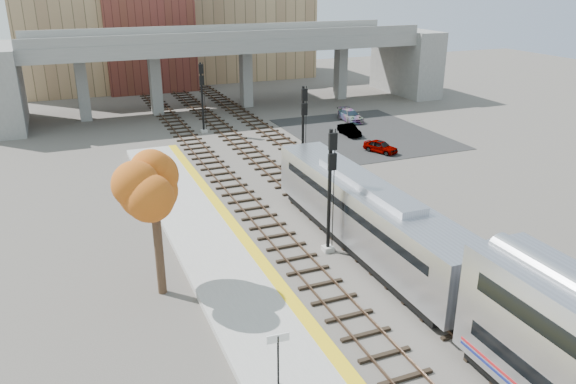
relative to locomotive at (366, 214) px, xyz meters
name	(u,v)px	position (x,y,z in m)	size (l,w,h in m)	color
ground	(396,294)	(-1.00, -5.01, -2.28)	(160.00, 160.00, 0.00)	#47423D
platform	(262,322)	(-8.25, -5.01, -2.10)	(4.50, 60.00, 0.35)	#9E9E99
yellow_strip	(300,310)	(-6.35, -5.01, -1.92)	(0.70, 60.00, 0.01)	yellow
tracks	(311,204)	(-0.07, 7.49, -2.20)	(10.70, 95.00, 0.25)	black
overpass	(229,60)	(3.92, 39.99, 3.53)	(54.00, 12.00, 9.50)	slate
buildings_far	(163,28)	(0.26, 61.56, 5.60)	(43.00, 21.00, 20.60)	tan
parking_lot	(364,133)	(13.00, 22.99, -2.26)	(14.00, 18.00, 0.04)	black
locomotive	(366,214)	(0.00, 0.00, 0.00)	(3.02, 19.05, 4.10)	#A8AAB2
signal_mast_near	(330,192)	(-2.10, 0.55, 1.45)	(0.60, 0.64, 7.38)	#9E9E99
signal_mast_mid	(303,132)	(2.00, 13.57, 1.33)	(0.60, 0.64, 7.22)	#9E9E99
signal_mast_far	(202,98)	(-2.10, 29.63, 1.29)	(0.60, 0.64, 7.15)	#9E9E99
station_sign	(278,349)	(-9.16, -9.41, -0.30)	(0.90, 0.11, 2.27)	black
tree	(153,188)	(-11.97, -0.33, 3.45)	(3.60, 3.60, 7.72)	#382619
car_a	(381,146)	(11.07, 16.53, -1.68)	(1.32, 3.27, 1.11)	#99999E
car_b	(349,130)	(11.23, 22.83, -1.69)	(1.16, 3.33, 1.10)	#99999E
car_c	(350,116)	(14.21, 28.17, -1.63)	(1.71, 4.20, 1.22)	#99999E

